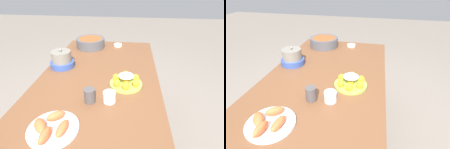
{
  "view_description": "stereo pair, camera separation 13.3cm",
  "coord_description": "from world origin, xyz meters",
  "views": [
    {
      "loc": [
        -1.22,
        -0.23,
        1.47
      ],
      "look_at": [
        -0.07,
        -0.11,
        0.81
      ],
      "focal_mm": 28.0,
      "sensor_mm": 36.0,
      "label": 1
    },
    {
      "loc": [
        -1.2,
        -0.36,
        1.47
      ],
      "look_at": [
        -0.07,
        -0.11,
        0.81
      ],
      "focal_mm": 28.0,
      "sensor_mm": 36.0,
      "label": 2
    }
  ],
  "objects": [
    {
      "name": "seafood_platter",
      "position": [
        -0.61,
        0.14,
        0.79
      ],
      "size": [
        0.26,
        0.26,
        0.07
      ],
      "color": "silver",
      "rests_on": "dining_table"
    },
    {
      "name": "cake_plate",
      "position": [
        -0.14,
        -0.22,
        0.8
      ],
      "size": [
        0.23,
        0.23,
        0.09
      ],
      "color": "#99CC4C",
      "rests_on": "dining_table"
    },
    {
      "name": "sauce_bowl",
      "position": [
        0.65,
        -0.1,
        0.78
      ],
      "size": [
        0.09,
        0.09,
        0.02
      ],
      "color": "silver",
      "rests_on": "dining_table"
    },
    {
      "name": "cup_near",
      "position": [
        -0.35,
        -0.12,
        0.8
      ],
      "size": [
        0.08,
        0.08,
        0.07
      ],
      "color": "white",
      "rests_on": "dining_table"
    },
    {
      "name": "dining_table",
      "position": [
        0.0,
        0.0,
        0.68
      ],
      "size": [
        1.59,
        0.93,
        0.77
      ],
      "color": "brown",
      "rests_on": "ground_plane"
    },
    {
      "name": "warming_pot",
      "position": [
        0.1,
        0.34,
        0.83
      ],
      "size": [
        0.21,
        0.21,
        0.17
      ],
      "color": "#334C99",
      "rests_on": "dining_table"
    },
    {
      "name": "ground_plane",
      "position": [
        0.0,
        0.0,
        0.0
      ],
      "size": [
        12.0,
        12.0,
        0.0
      ],
      "primitive_type": "plane",
      "color": "slate"
    },
    {
      "name": "cup_far",
      "position": [
        -0.36,
        -0.0,
        0.82
      ],
      "size": [
        0.07,
        0.07,
        0.09
      ],
      "color": "#4C4747",
      "rests_on": "dining_table"
    },
    {
      "name": "serving_bowl",
      "position": [
        0.59,
        0.2,
        0.82
      ],
      "size": [
        0.31,
        0.31,
        0.1
      ],
      "color": "#4C4C51",
      "rests_on": "dining_table"
    }
  ]
}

